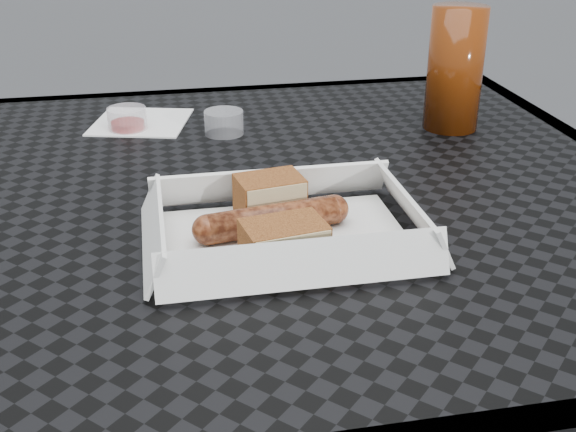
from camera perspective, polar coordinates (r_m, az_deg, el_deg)
The scene contains 10 objects.
patio_table at distance 0.81m, azimuth 0.30°, elevation -2.45°, with size 0.80×0.80×0.74m.
food_tray at distance 0.66m, azimuth -0.17°, elevation -1.83°, with size 0.22×0.15×0.00m, color white.
bratwurst at distance 0.66m, azimuth -1.23°, elevation -0.25°, with size 0.15×0.05×0.03m.
bread_near at distance 0.69m, azimuth -1.46°, elevation 1.60°, with size 0.06×0.04×0.04m, color brown.
bread_far at distance 0.61m, azimuth -0.32°, elevation -2.07°, with size 0.07×0.05×0.04m, color brown.
veg_garnish at distance 0.63m, azimuth 5.46°, elevation -3.09°, with size 0.03×0.03×0.00m.
napkin at distance 0.99m, azimuth -11.53°, elevation 7.30°, with size 0.12×0.12×0.00m, color white.
condiment_cup_sauce at distance 0.96m, azimuth -12.59°, elevation 7.48°, with size 0.05×0.05×0.03m, color #98100B.
condiment_cup_empty at distance 0.93m, azimuth -5.09°, elevation 7.37°, with size 0.05×0.05×0.03m, color silver.
drink_glass at distance 0.96m, azimuth 13.06°, elevation 11.26°, with size 0.07×0.07×0.16m, color #552007.
Camera 1 is at (-0.14, -0.70, 1.05)m, focal length 45.00 mm.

